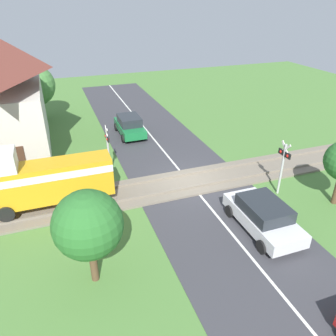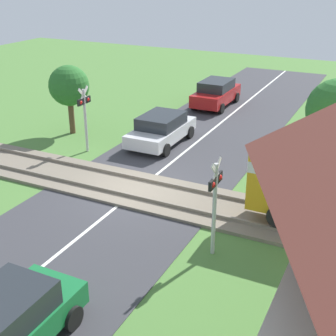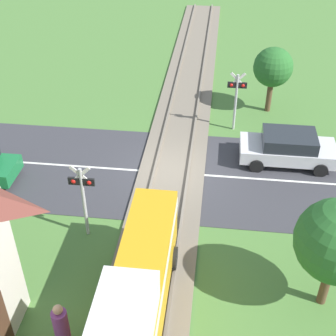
# 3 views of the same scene
# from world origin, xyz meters

# --- Properties ---
(ground_plane) EXTENTS (60.00, 60.00, 0.00)m
(ground_plane) POSITION_xyz_m (0.00, 0.00, 0.00)
(ground_plane) COLOR #4C7A38
(road_surface) EXTENTS (48.00, 6.40, 0.02)m
(road_surface) POSITION_xyz_m (0.00, 0.00, 0.01)
(road_surface) COLOR #38383D
(road_surface) RESTS_ON ground_plane
(track_bed) EXTENTS (2.80, 48.00, 0.24)m
(track_bed) POSITION_xyz_m (0.00, 0.00, 0.07)
(track_bed) COLOR #756B5B
(track_bed) RESTS_ON ground_plane
(car_near_crossing) EXTENTS (4.11, 1.98, 1.44)m
(car_near_crossing) POSITION_xyz_m (-4.91, -1.44, 0.76)
(car_near_crossing) COLOR silver
(car_near_crossing) RESTS_ON ground_plane
(car_far_side) EXTENTS (3.80, 1.82, 1.49)m
(car_far_side) POSITION_xyz_m (8.17, 1.44, 0.77)
(car_far_side) COLOR #197038
(car_far_side) RESTS_ON ground_plane
(crossing_signal_west_approach) EXTENTS (0.90, 0.18, 2.98)m
(crossing_signal_west_approach) POSITION_xyz_m (-2.59, -4.04, 1.92)
(crossing_signal_west_approach) COLOR #B7B7B7
(crossing_signal_west_approach) RESTS_ON ground_plane
(crossing_signal_east_approach) EXTENTS (0.90, 0.18, 2.98)m
(crossing_signal_east_approach) POSITION_xyz_m (2.59, 4.04, 1.92)
(crossing_signal_east_approach) COLOR #B7B7B7
(crossing_signal_east_approach) RESTS_ON ground_plane
(station_building) EXTENTS (8.59, 4.06, 7.37)m
(station_building) POSITION_xyz_m (7.56, 9.10, 3.63)
(station_building) COLOR beige
(station_building) RESTS_ON ground_plane
(pedestrian_by_station) EXTENTS (0.43, 0.43, 1.74)m
(pedestrian_by_station) POSITION_xyz_m (2.05, 8.61, 0.79)
(pedestrian_by_station) COLOR #7F3D84
(pedestrian_by_station) RESTS_ON ground_plane
(tree_by_station) EXTENTS (3.40, 3.40, 4.68)m
(tree_by_station) POSITION_xyz_m (14.04, 7.86, 2.98)
(tree_by_station) COLOR brown
(tree_by_station) RESTS_ON ground_plane
(tree_roadside_hedge) EXTENTS (2.46, 2.46, 3.79)m
(tree_roadside_hedge) POSITION_xyz_m (-5.34, 6.14, 2.54)
(tree_roadside_hedge) COLOR brown
(tree_roadside_hedge) RESTS_ON ground_plane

